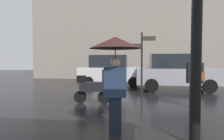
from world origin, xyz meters
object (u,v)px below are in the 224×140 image
Objects in this scene: parked_car_left at (175,72)px; pedestrian_with_bag at (195,79)px; street_signpost at (142,58)px; parked_car_right at (111,70)px; parked_scooter at (91,88)px; pedestrian_with_umbrella at (115,55)px.

pedestrian_with_bag is at bearing -106.21° from parked_car_left.
street_signpost is (-1.67, 1.63, 0.69)m from pedestrian_with_bag.
parked_car_right reaches higher than pedestrian_with_bag.
pedestrian_with_bag is at bearing 15.28° from parked_scooter.
parked_car_right is at bearing -0.80° from pedestrian_with_bag.
parked_scooter is (-1.19, 2.87, -1.10)m from pedestrian_with_umbrella.
pedestrian_with_umbrella is 7.18m from parked_car_left.
parked_car_right reaches higher than parked_scooter.
pedestrian_with_umbrella is 8.59m from parked_car_right.
pedestrian_with_bag is 0.41× the size of parked_car_right.
pedestrian_with_bag is 4.12m from parked_car_left.
street_signpost is (0.68, 4.21, 0.01)m from pedestrian_with_umbrella.
parked_car_left reaches higher than pedestrian_with_bag.
street_signpost reaches higher than parked_car_left.
parked_car_right is (0.05, 5.62, 0.41)m from parked_scooter.
pedestrian_with_bag is 3.57m from parked_scooter.
pedestrian_with_umbrella reaches higher than pedestrian_with_bag.
pedestrian_with_umbrella is 0.75× the size of street_signpost.
parked_car_right is 1.53× the size of street_signpost.
pedestrian_with_umbrella is 0.49× the size of parked_car_right.
parked_scooter is 0.32× the size of parked_car_right.
parked_car_left is at bearing -16.09° from pedestrian_with_umbrella.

